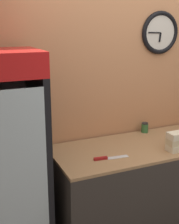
{
  "coord_description": "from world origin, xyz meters",
  "views": [
    {
      "loc": [
        -1.63,
        -1.38,
        2.03
      ],
      "look_at": [
        -0.61,
        0.96,
        1.3
      ],
      "focal_mm": 50.0,
      "sensor_mm": 36.0,
      "label": 1
    }
  ],
  "objects_px": {
    "sandwich_stack_bottom": "(178,147)",
    "sandwich_stack_middle": "(178,141)",
    "beverage_cooler": "(0,159)",
    "chefs_knife": "(106,158)",
    "sandwich_stack_top": "(179,135)",
    "condiment_jar": "(145,128)"
  },
  "relations": [
    {
      "from": "sandwich_stack_middle",
      "to": "beverage_cooler",
      "type": "bearing_deg",
      "value": 168.14
    },
    {
      "from": "sandwich_stack_bottom",
      "to": "chefs_knife",
      "type": "distance_m",
      "value": 0.68
    },
    {
      "from": "sandwich_stack_bottom",
      "to": "sandwich_stack_top",
      "type": "distance_m",
      "value": 0.11
    },
    {
      "from": "beverage_cooler",
      "to": "sandwich_stack_bottom",
      "type": "height_order",
      "value": "beverage_cooler"
    },
    {
      "from": "beverage_cooler",
      "to": "sandwich_stack_middle",
      "type": "xyz_separation_m",
      "value": [
        1.5,
        -0.32,
        0.03
      ]
    },
    {
      "from": "sandwich_stack_bottom",
      "to": "condiment_jar",
      "type": "distance_m",
      "value": 0.53
    },
    {
      "from": "beverage_cooler",
      "to": "chefs_knife",
      "type": "xyz_separation_m",
      "value": [
        0.83,
        -0.23,
        -0.05
      ]
    },
    {
      "from": "beverage_cooler",
      "to": "sandwich_stack_top",
      "type": "height_order",
      "value": "beverage_cooler"
    },
    {
      "from": "sandwich_stack_bottom",
      "to": "sandwich_stack_top",
      "type": "xyz_separation_m",
      "value": [
        0.0,
        0.0,
        0.11
      ]
    },
    {
      "from": "sandwich_stack_top",
      "to": "condiment_jar",
      "type": "height_order",
      "value": "sandwich_stack_top"
    },
    {
      "from": "sandwich_stack_middle",
      "to": "condiment_jar",
      "type": "distance_m",
      "value": 0.53
    },
    {
      "from": "beverage_cooler",
      "to": "condiment_jar",
      "type": "bearing_deg",
      "value": 7.97
    },
    {
      "from": "sandwich_stack_middle",
      "to": "chefs_knife",
      "type": "distance_m",
      "value": 0.68
    },
    {
      "from": "chefs_knife",
      "to": "sandwich_stack_top",
      "type": "bearing_deg",
      "value": -7.56
    },
    {
      "from": "condiment_jar",
      "to": "chefs_knife",
      "type": "bearing_deg",
      "value": -146.71
    },
    {
      "from": "sandwich_stack_middle",
      "to": "condiment_jar",
      "type": "xyz_separation_m",
      "value": [
        -0.01,
        0.52,
        -0.03
      ]
    },
    {
      "from": "sandwich_stack_middle",
      "to": "condiment_jar",
      "type": "bearing_deg",
      "value": 90.61
    },
    {
      "from": "sandwich_stack_bottom",
      "to": "sandwich_stack_middle",
      "type": "relative_size",
      "value": 1.0
    },
    {
      "from": "sandwich_stack_middle",
      "to": "sandwich_stack_top",
      "type": "height_order",
      "value": "sandwich_stack_top"
    },
    {
      "from": "sandwich_stack_bottom",
      "to": "sandwich_stack_top",
      "type": "bearing_deg",
      "value": 0.0
    },
    {
      "from": "sandwich_stack_top",
      "to": "condiment_jar",
      "type": "bearing_deg",
      "value": 90.61
    },
    {
      "from": "beverage_cooler",
      "to": "condiment_jar",
      "type": "xyz_separation_m",
      "value": [
        1.5,
        0.21,
        -0.01
      ]
    }
  ]
}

